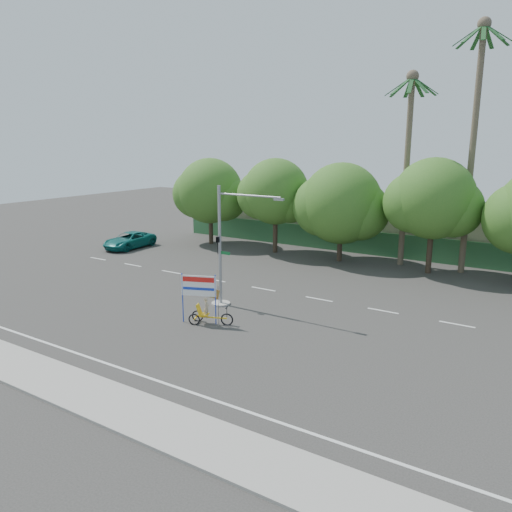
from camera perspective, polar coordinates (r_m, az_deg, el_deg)
The scene contains 14 objects.
ground at distance 25.33m, azimuth -4.89°, elevation -8.89°, with size 120.00×120.00×0.00m, color #33302D.
sidewalk_near at distance 20.44m, azimuth -18.21°, elevation -14.95°, with size 50.00×2.40×0.12m, color gray.
fence at distance 43.42m, azimuth 12.57°, elevation 1.48°, with size 38.00×0.08×2.00m, color #336B3D.
building_left at distance 51.36m, azimuth 3.86°, elevation 4.64°, with size 12.00×8.00×4.00m, color beige.
building_right at distance 45.68m, azimuth 24.06°, elevation 2.24°, with size 14.00×8.00×3.60m, color beige.
tree_far_left at distance 46.58m, azimuth -5.31°, elevation 7.19°, with size 7.14×6.00×7.96m.
tree_left at distance 42.63m, azimuth 2.20°, elevation 7.10°, with size 6.66×5.60×8.07m.
tree_center at distance 40.02m, azimuth 9.65°, elevation 5.69°, with size 7.62×6.40×7.85m.
tree_right at distance 37.78m, azimuth 19.55°, elevation 5.89°, with size 6.90×5.80×8.36m.
palm_tall at distance 38.63m, azimuth 23.71°, elevation 13.48°, with size 3.73×3.79×17.45m.
palm_short at distance 39.62m, azimuth 16.96°, elevation 11.63°, with size 3.73×3.79×14.45m.
traffic_signal at distance 28.76m, azimuth -3.67°, elevation -0.10°, with size 4.72×1.10×7.00m.
trike_billboard at distance 26.43m, azimuth -5.97°, elevation -5.42°, with size 2.62×1.25×2.74m.
pickup_truck at distance 46.40m, azimuth -14.26°, elevation 1.76°, with size 2.37×5.14×1.43m, color #0E6760.
Camera 1 is at (14.41, -18.58, 9.41)m, focal length 35.00 mm.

